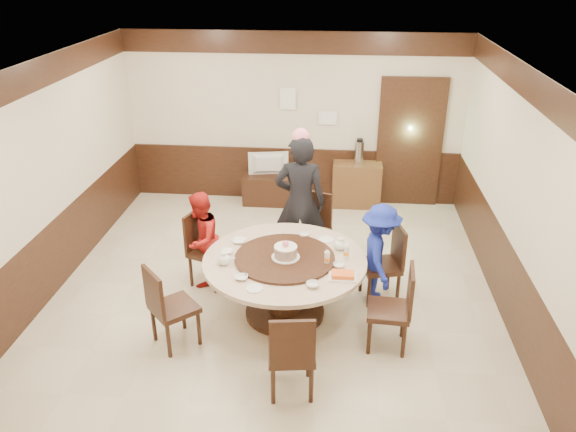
# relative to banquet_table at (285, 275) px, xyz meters

# --- Properties ---
(room) EXTENTS (6.00, 6.04, 2.84)m
(room) POSITION_rel_banquet_table_xyz_m (-0.18, 0.48, 0.55)
(room) COLOR beige
(room) RESTS_ON ground
(banquet_table) EXTENTS (1.86, 1.86, 0.78)m
(banquet_table) POSITION_rel_banquet_table_xyz_m (0.00, 0.00, 0.00)
(banquet_table) COLOR black
(banquet_table) RESTS_ON ground
(chair_0) EXTENTS (0.54, 0.53, 0.97)m
(chair_0) POSITION_rel_banquet_table_xyz_m (1.14, 0.46, -0.23)
(chair_0) COLOR black
(chair_0) RESTS_ON ground
(chair_1) EXTENTS (0.56, 0.57, 0.97)m
(chair_1) POSITION_rel_banquet_table_xyz_m (0.24, 1.28, -0.23)
(chair_1) COLOR black
(chair_1) RESTS_ON ground
(chair_2) EXTENTS (0.57, 0.56, 0.97)m
(chair_2) POSITION_rel_banquet_table_xyz_m (-1.05, 0.62, -0.23)
(chair_2) COLOR black
(chair_2) RESTS_ON ground
(chair_3) EXTENTS (0.62, 0.62, 0.97)m
(chair_3) POSITION_rel_banquet_table_xyz_m (-1.15, -0.65, -0.23)
(chair_3) COLOR black
(chair_3) RESTS_ON ground
(chair_4) EXTENTS (0.49, 0.50, 0.97)m
(chair_4) POSITION_rel_banquet_table_xyz_m (0.19, -1.28, -0.23)
(chair_4) COLOR black
(chair_4) RESTS_ON ground
(chair_5) EXTENTS (0.48, 0.47, 0.97)m
(chair_5) POSITION_rel_banquet_table_xyz_m (1.18, -0.48, -0.23)
(chair_5) COLOR black
(chair_5) RESTS_ON ground
(person_standing) EXTENTS (0.67, 0.44, 1.84)m
(person_standing) POSITION_rel_banquet_table_xyz_m (0.09, 1.19, 0.39)
(person_standing) COLOR black
(person_standing) RESTS_ON ground
(person_red) EXTENTS (0.54, 0.65, 1.25)m
(person_red) POSITION_rel_banquet_table_xyz_m (-1.13, 0.62, 0.09)
(person_red) COLOR red
(person_red) RESTS_ON ground
(person_blue) EXTENTS (0.54, 0.86, 1.27)m
(person_blue) POSITION_rel_banquet_table_xyz_m (1.10, 0.40, 0.10)
(person_blue) COLOR #172597
(person_blue) RESTS_ON ground
(birthday_cake) EXTENTS (0.32, 0.32, 0.21)m
(birthday_cake) POSITION_rel_banquet_table_xyz_m (0.01, -0.02, 0.32)
(birthday_cake) COLOR white
(birthday_cake) RESTS_ON banquet_table
(teapot_left) EXTENTS (0.17, 0.15, 0.13)m
(teapot_left) POSITION_rel_banquet_table_xyz_m (-0.66, -0.18, 0.28)
(teapot_left) COLOR white
(teapot_left) RESTS_ON banquet_table
(teapot_right) EXTENTS (0.17, 0.15, 0.13)m
(teapot_right) POSITION_rel_banquet_table_xyz_m (0.62, 0.29, 0.28)
(teapot_right) COLOR white
(teapot_right) RESTS_ON banquet_table
(bowl_0) EXTENTS (0.16, 0.16, 0.04)m
(bowl_0) POSITION_rel_banquet_table_xyz_m (-0.58, 0.34, 0.24)
(bowl_0) COLOR white
(bowl_0) RESTS_ON banquet_table
(bowl_1) EXTENTS (0.14, 0.14, 0.04)m
(bowl_1) POSITION_rel_banquet_table_xyz_m (0.35, -0.55, 0.24)
(bowl_1) COLOR white
(bowl_1) RESTS_ON banquet_table
(bowl_2) EXTENTS (0.14, 0.14, 0.03)m
(bowl_2) POSITION_rel_banquet_table_xyz_m (-0.42, -0.47, 0.23)
(bowl_2) COLOR white
(bowl_2) RESTS_ON banquet_table
(bowl_3) EXTENTS (0.13, 0.13, 0.04)m
(bowl_3) POSITION_rel_banquet_table_xyz_m (0.61, -0.12, 0.24)
(bowl_3) COLOR white
(bowl_3) RESTS_ON banquet_table
(bowl_4) EXTENTS (0.14, 0.14, 0.03)m
(bowl_4) POSITION_rel_banquet_table_xyz_m (-0.68, 0.08, 0.23)
(bowl_4) COLOR white
(bowl_4) RESTS_ON banquet_table
(bowl_5) EXTENTS (0.13, 0.13, 0.04)m
(bowl_5) POSITION_rel_banquet_table_xyz_m (0.18, 0.57, 0.24)
(bowl_5) COLOR white
(bowl_5) RESTS_ON banquet_table
(saucer_near) EXTENTS (0.18, 0.18, 0.01)m
(saucer_near) POSITION_rel_banquet_table_xyz_m (-0.25, -0.65, 0.22)
(saucer_near) COLOR white
(saucer_near) RESTS_ON banquet_table
(saucer_far) EXTENTS (0.18, 0.18, 0.01)m
(saucer_far) POSITION_rel_banquet_table_xyz_m (0.45, 0.50, 0.22)
(saucer_far) COLOR white
(saucer_far) RESTS_ON banquet_table
(shrimp_platter) EXTENTS (0.30, 0.20, 0.06)m
(shrimp_platter) POSITION_rel_banquet_table_xyz_m (0.66, -0.35, 0.24)
(shrimp_platter) COLOR white
(shrimp_platter) RESTS_ON banquet_table
(bottle_0) EXTENTS (0.06, 0.06, 0.16)m
(bottle_0) POSITION_rel_banquet_table_xyz_m (0.48, -0.08, 0.30)
(bottle_0) COLOR silver
(bottle_0) RESTS_ON banquet_table
(bottle_1) EXTENTS (0.06, 0.06, 0.16)m
(bottle_1) POSITION_rel_banquet_table_xyz_m (0.69, 0.07, 0.30)
(bottle_1) COLOR silver
(bottle_1) RESTS_ON banquet_table
(tv_stand) EXTENTS (0.85, 0.45, 0.50)m
(tv_stand) POSITION_rel_banquet_table_xyz_m (-0.59, 3.22, -0.28)
(tv_stand) COLOR black
(tv_stand) RESTS_ON ground
(television) EXTENTS (0.67, 0.20, 0.39)m
(television) POSITION_rel_banquet_table_xyz_m (-0.59, 3.22, 0.16)
(television) COLOR #949396
(television) RESTS_ON tv_stand
(side_cabinet) EXTENTS (0.80, 0.40, 0.75)m
(side_cabinet) POSITION_rel_banquet_table_xyz_m (0.88, 3.25, -0.16)
(side_cabinet) COLOR brown
(side_cabinet) RESTS_ON ground
(thermos) EXTENTS (0.15, 0.15, 0.38)m
(thermos) POSITION_rel_banquet_table_xyz_m (0.90, 3.25, 0.41)
(thermos) COLOR silver
(thermos) RESTS_ON side_cabinet
(notice_left) EXTENTS (0.25, 0.00, 0.35)m
(notice_left) POSITION_rel_banquet_table_xyz_m (-0.29, 3.42, 1.22)
(notice_left) COLOR white
(notice_left) RESTS_ON room
(notice_right) EXTENTS (0.30, 0.00, 0.22)m
(notice_right) POSITION_rel_banquet_table_xyz_m (0.36, 3.42, 0.92)
(notice_right) COLOR white
(notice_right) RESTS_ON room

